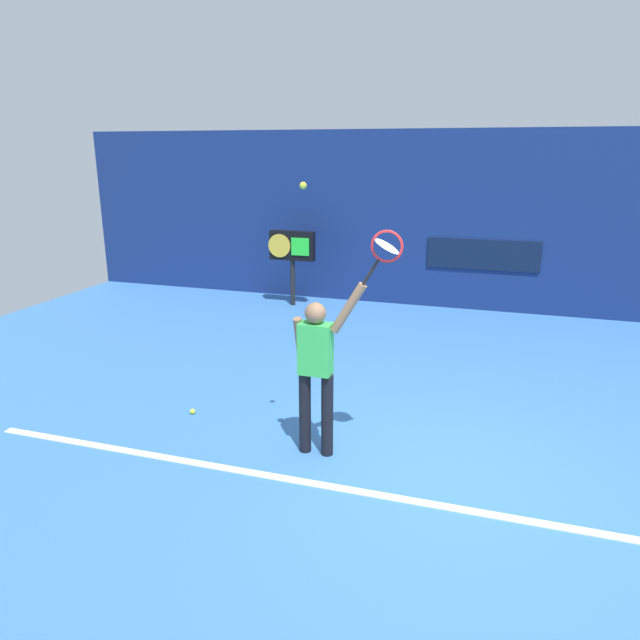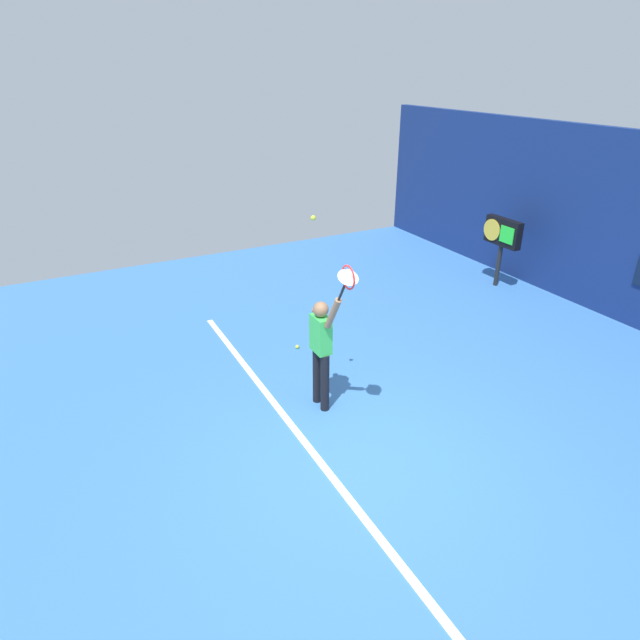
{
  "view_description": "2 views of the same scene",
  "coord_description": "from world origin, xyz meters",
  "px_view_note": "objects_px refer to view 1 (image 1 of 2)",
  "views": [
    {
      "loc": [
        0.39,
        -5.34,
        3.18
      ],
      "look_at": [
        -1.47,
        0.52,
        1.38
      ],
      "focal_mm": 32.8,
      "sensor_mm": 36.0,
      "label": 1
    },
    {
      "loc": [
        4.61,
        -3.06,
        4.66
      ],
      "look_at": [
        -1.68,
        0.24,
        1.26
      ],
      "focal_mm": 30.23,
      "sensor_mm": 36.0,
      "label": 2
    }
  ],
  "objects_px": {
    "tennis_racket": "(385,249)",
    "tennis_ball": "(303,185)",
    "tennis_player": "(316,366)",
    "spare_ball": "(193,411)",
    "scoreboard_clock": "(292,249)"
  },
  "relations": [
    {
      "from": "tennis_player",
      "to": "tennis_ball",
      "type": "relative_size",
      "value": 28.44
    },
    {
      "from": "tennis_player",
      "to": "spare_ball",
      "type": "relative_size",
      "value": 28.44
    },
    {
      "from": "tennis_player",
      "to": "spare_ball",
      "type": "bearing_deg",
      "value": 166.0
    },
    {
      "from": "spare_ball",
      "to": "tennis_player",
      "type": "bearing_deg",
      "value": -14.0
    },
    {
      "from": "tennis_player",
      "to": "scoreboard_clock",
      "type": "height_order",
      "value": "tennis_player"
    },
    {
      "from": "tennis_player",
      "to": "tennis_ball",
      "type": "distance_m",
      "value": 1.84
    },
    {
      "from": "tennis_ball",
      "to": "tennis_racket",
      "type": "bearing_deg",
      "value": 4.18
    },
    {
      "from": "tennis_player",
      "to": "tennis_racket",
      "type": "relative_size",
      "value": 3.18
    },
    {
      "from": "tennis_player",
      "to": "tennis_ball",
      "type": "xyz_separation_m",
      "value": [
        -0.11,
        -0.06,
        1.84
      ]
    },
    {
      "from": "scoreboard_clock",
      "to": "tennis_racket",
      "type": "bearing_deg",
      "value": -61.93
    },
    {
      "from": "spare_ball",
      "to": "tennis_racket",
      "type": "bearing_deg",
      "value": -10.28
    },
    {
      "from": "tennis_ball",
      "to": "scoreboard_clock",
      "type": "distance_m",
      "value": 6.54
    },
    {
      "from": "tennis_racket",
      "to": "tennis_ball",
      "type": "height_order",
      "value": "tennis_ball"
    },
    {
      "from": "tennis_ball",
      "to": "scoreboard_clock",
      "type": "height_order",
      "value": "tennis_ball"
    },
    {
      "from": "tennis_player",
      "to": "spare_ball",
      "type": "height_order",
      "value": "tennis_player"
    }
  ]
}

